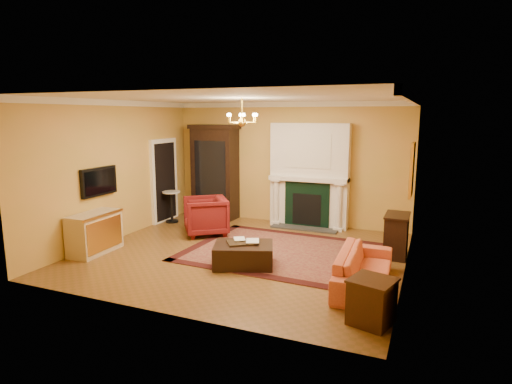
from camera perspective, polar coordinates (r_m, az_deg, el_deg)
The scene contains 26 objects.
floor at distance 8.49m, azimuth -1.77°, elevation -8.30°, with size 6.00×5.50×0.02m, color brown.
ceiling at distance 8.06m, azimuth -1.89°, elevation 12.51°, with size 6.00×5.50×0.02m, color silver.
wall_back at distance 10.69m, azimuth 4.30°, elevation 3.83°, with size 6.00×0.02×3.00m, color #DA9B4E.
wall_front at distance 5.78m, azimuth -13.20°, elevation -1.91°, with size 6.00×0.02×3.00m, color #DA9B4E.
wall_left at distance 9.77m, azimuth -18.15°, elevation 2.73°, with size 0.02×5.50×3.00m, color #DA9B4E.
wall_right at distance 7.44m, azimuth 19.81°, elevation 0.42°, with size 0.02×5.50×3.00m, color #DA9B4E.
fireplace at distance 10.38m, azimuth 7.10°, elevation 1.88°, with size 1.90×0.70×2.50m.
crown_molding at distance 8.94m, azimuth 0.71°, elevation 11.84°, with size 6.00×5.50×0.12m.
doorway at distance 11.13m, azimuth -12.12°, elevation 1.51°, with size 0.08×1.05×2.10m.
tv_panel at distance 9.30m, azimuth -20.19°, elevation 1.33°, with size 0.09×0.95×0.58m.
gilt_mirror at distance 8.80m, azimuth 20.08°, elevation 2.83°, with size 0.06×0.76×1.05m.
chandelier at distance 8.05m, azimuth -1.87°, elevation 9.65°, with size 0.63×0.55×0.53m.
oriental_rug at distance 8.56m, azimuth 3.99°, elevation -8.04°, with size 3.84×2.88×0.02m, color #4E1018.
china_cabinet at distance 11.24m, azimuth -5.48°, elevation 2.42°, with size 1.17×0.53×2.34m, color black.
wingback_armchair at distance 9.77m, azimuth -6.74°, elevation -2.95°, with size 0.92×0.86×0.94m, color maroon.
pedestal_table at distance 11.01m, azimuth -11.19°, elevation -1.63°, with size 0.45×0.45×0.80m.
commode at distance 9.03m, azimuth -20.72°, elevation -5.12°, with size 0.51×1.08×0.80m, color beige.
coral_sofa at distance 7.06m, azimuth 14.23°, elevation -9.15°, with size 1.96×0.57×0.77m, color #DC6A45.
end_table at distance 5.93m, azimuth 15.16°, elevation -14.03°, with size 0.50×0.50×0.58m, color #38190F.
console_table at distance 8.66m, azimuth 18.20°, elevation -5.62°, with size 0.41×0.71×0.80m, color black.
leather_ottoman at distance 7.78m, azimuth -1.67°, elevation -8.34°, with size 1.05×0.76×0.39m, color black.
ottoman_tray at distance 7.76m, azimuth -2.00°, elevation -6.76°, with size 0.49×0.38×0.03m, color black.
book_a at distance 7.83m, azimuth -2.96°, elevation -5.47°, with size 0.20×0.03×0.27m, color gray.
book_b at distance 7.71m, azimuth -1.32°, elevation -5.53°, with size 0.23×0.02×0.32m, color gray.
topiary_left at distance 10.46m, azimuth 4.19°, elevation 3.58°, with size 0.17×0.17×0.46m.
topiary_right at distance 10.18m, azimuth 9.90°, elevation 3.29°, with size 0.17×0.17×0.47m.
Camera 1 is at (3.33, -7.33, 2.69)m, focal length 30.00 mm.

